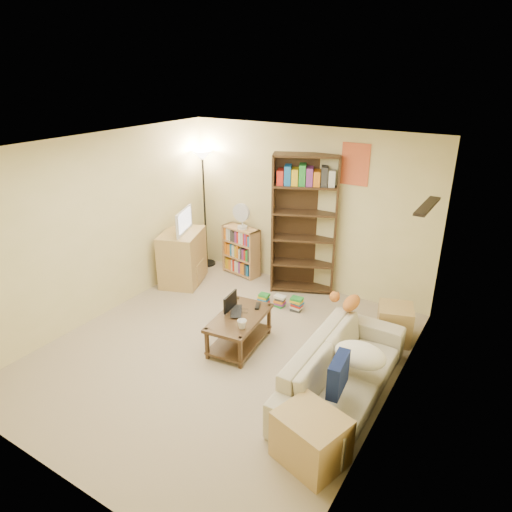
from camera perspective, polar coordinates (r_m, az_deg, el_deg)
name	(u,v)px	position (r m, az deg, el deg)	size (l,w,h in m)	color
room	(219,228)	(5.06, -4.69, 3.49)	(4.50, 4.54, 2.52)	#BDAC8D
sofa	(343,370)	(5.07, 10.84, -13.82)	(0.83, 2.06, 0.60)	beige
navy_pillow	(338,374)	(4.55, 10.24, -14.35)	(0.39, 0.12, 0.35)	#121D4F
cream_blanket	(360,355)	(4.95, 12.86, -11.98)	(0.55, 0.39, 0.24)	white
tabby_cat	(348,302)	(5.58, 11.48, -5.63)	(0.47, 0.17, 0.16)	#C86C2A
coffee_table	(239,327)	(5.76, -2.10, -8.83)	(0.63, 1.00, 0.42)	#48311B
laptop	(240,312)	(5.75, -2.00, -6.97)	(0.36, 0.40, 0.03)	black
laptop_screen	(230,302)	(5.76, -3.23, -5.70)	(0.01, 0.32, 0.21)	white
mug	(242,324)	(5.42, -1.77, -8.51)	(0.12, 0.12, 0.11)	white
tv_remote	(258,306)	(5.88, 0.20, -6.27)	(0.05, 0.17, 0.02)	black
tv_stand	(183,257)	(7.43, -9.17, -0.15)	(0.57, 0.80, 0.85)	tan
television	(180,221)	(7.22, -9.47, 4.34)	(0.31, 0.64, 0.37)	black
tall_bookshelf	(304,222)	(6.86, 6.03, 4.27)	(1.01, 0.68, 2.13)	#3F2A18
short_bookshelf	(241,251)	(7.63, -1.88, 0.63)	(0.68, 0.36, 0.83)	tan
desk_fan	(241,215)	(7.35, -1.83, 5.13)	(0.29, 0.17, 0.43)	silver
floor_lamp	(203,176)	(7.69, -6.62, 9.96)	(0.34, 0.34, 2.01)	black
side_table	(394,323)	(6.15, 16.91, -8.06)	(0.42, 0.42, 0.48)	tan
end_cabinet	(311,438)	(4.37, 6.89, -21.68)	(0.58, 0.49, 0.49)	tan
book_stacks	(282,301)	(6.72, 3.25, -5.69)	(0.70, 0.18, 0.21)	red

